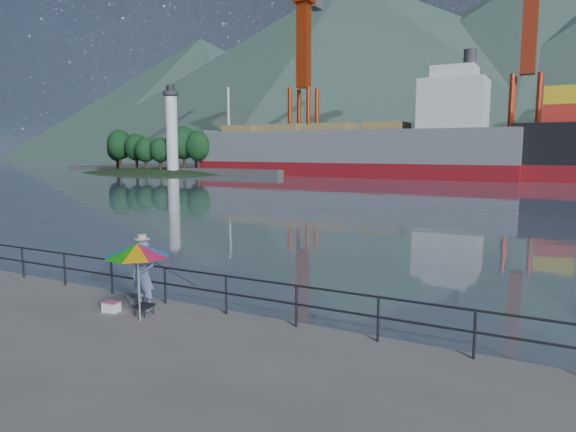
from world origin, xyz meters
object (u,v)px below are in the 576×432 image
object	(u,v)px
fisherman	(144,275)
beach_umbrella	(137,250)
cooler_bag	(111,307)
bulk_carrier	(355,149)

from	to	relation	value
fisherman	beach_umbrella	world-z (taller)	beach_umbrella
cooler_bag	bulk_carrier	bearing A→B (deg)	100.81
fisherman	cooler_bag	xyz separation A→B (m)	(-0.64, -0.54, -0.81)
beach_umbrella	bulk_carrier	bearing A→B (deg)	106.16
fisherman	beach_umbrella	distance (m)	1.23
beach_umbrella	bulk_carrier	xyz separation A→B (m)	(-19.91, 68.71, 2.34)
cooler_bag	bulk_carrier	size ratio (longest dim) A/B	0.01
beach_umbrella	cooler_bag	xyz separation A→B (m)	(-1.17, 0.19, -1.65)
fisherman	bulk_carrier	world-z (taller)	bulk_carrier
fisherman	bulk_carrier	xyz separation A→B (m)	(-19.37, 67.98, 3.18)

